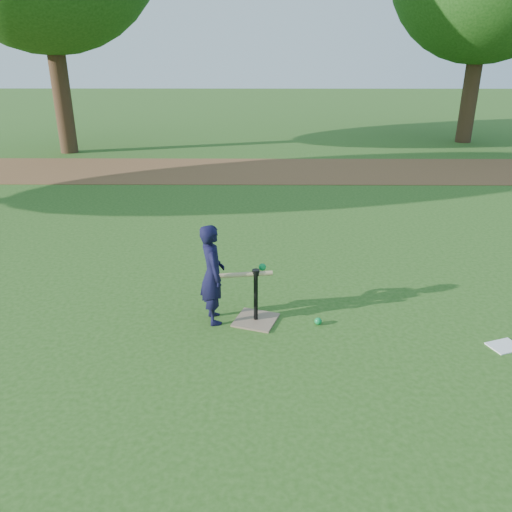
{
  "coord_description": "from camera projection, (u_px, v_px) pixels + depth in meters",
  "views": [
    {
      "loc": [
        -0.29,
        -4.97,
        2.73
      ],
      "look_at": [
        -0.33,
        0.15,
        0.65
      ],
      "focal_mm": 35.0,
      "sensor_mm": 36.0,
      "label": 1
    }
  ],
  "objects": [
    {
      "name": "swing_action",
      "position": [
        245.0,
        273.0,
        5.28
      ],
      "size": [
        0.63,
        0.2,
        0.12
      ],
      "color": "tan",
      "rests_on": "ground"
    },
    {
      "name": "dirt_strip",
      "position": [
        272.0,
        170.0,
        12.58
      ],
      "size": [
        24.0,
        3.0,
        0.01
      ],
      "primitive_type": "cube",
      "color": "brown",
      "rests_on": "ground"
    },
    {
      "name": "ground",
      "position": [
        285.0,
        314.0,
        5.63
      ],
      "size": [
        80.0,
        80.0,
        0.0
      ],
      "primitive_type": "plane",
      "color": "#285116",
      "rests_on": "ground"
    },
    {
      "name": "batting_tee",
      "position": [
        256.0,
        312.0,
        5.46
      ],
      "size": [
        0.54,
        0.54,
        0.61
      ],
      "color": "#866C55",
      "rests_on": "ground"
    },
    {
      "name": "wiffle_ball_ground",
      "position": [
        318.0,
        321.0,
        5.41
      ],
      "size": [
        0.08,
        0.08,
        0.08
      ],
      "primitive_type": "sphere",
      "color": "#0C893C",
      "rests_on": "ground"
    },
    {
      "name": "child",
      "position": [
        212.0,
        274.0,
        5.31
      ],
      "size": [
        0.37,
        0.46,
        1.11
      ],
      "primitive_type": "imported",
      "rotation": [
        0.0,
        0.0,
        1.85
      ],
      "color": "black",
      "rests_on": "ground"
    },
    {
      "name": "clipboard",
      "position": [
        504.0,
        346.0,
        5.01
      ],
      "size": [
        0.36,
        0.32,
        0.01
      ],
      "primitive_type": "cube",
      "rotation": [
        0.0,
        0.0,
        0.34
      ],
      "color": "white",
      "rests_on": "ground"
    }
  ]
}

